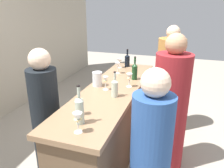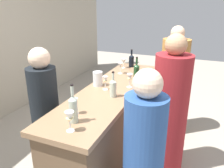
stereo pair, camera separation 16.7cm
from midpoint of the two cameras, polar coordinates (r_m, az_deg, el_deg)
name	(u,v)px [view 2 (the right image)]	position (r m, az deg, el deg)	size (l,w,h in m)	color
ground_plane	(112,155)	(3.09, 1.62, -17.57)	(12.00, 12.00, 0.00)	#9E9384
bar_counter	(112,123)	(2.83, 1.71, -9.90)	(2.30, 0.60, 0.94)	brown
wine_bottle_leftmost_clear_pale	(73,108)	(1.86, -7.29, -6.16)	(0.07, 0.07, 0.34)	#B7C6B2
wine_bottle_second_left_clear_pale	(113,87)	(2.35, 2.31, -0.89)	(0.07, 0.07, 0.28)	#B7C6B2
wine_bottle_center_olive_green	(136,71)	(2.90, 7.86, 3.19)	(0.07, 0.07, 0.30)	#193D1E
wine_bottle_second_right_near_black	(131,60)	(3.50, 6.32, 5.99)	(0.08, 0.08, 0.27)	black
wine_glass_near_left	(130,78)	(2.63, 6.31, 1.51)	(0.07, 0.07, 0.16)	white
wine_glass_near_center	(70,118)	(1.74, -8.02, -8.53)	(0.07, 0.07, 0.17)	white
wine_glass_near_right	(105,80)	(2.54, 0.14, 0.88)	(0.06, 0.06, 0.16)	white
wine_glass_far_left	(74,103)	(2.01, -7.19, -4.89)	(0.06, 0.06, 0.15)	white
wine_glass_far_center	(120,66)	(3.14, 3.66, 4.65)	(0.07, 0.07, 0.16)	white
wine_glass_far_right	(124,61)	(3.43, 4.40, 5.72)	(0.08, 0.08, 0.14)	white
water_pitcher	(98,79)	(2.68, -1.87, 1.32)	(0.12, 0.12, 0.17)	silver
person_left_guest	(143,158)	(1.99, 10.48, -18.10)	(0.41, 0.41, 1.44)	#284C8C
person_center_guest	(173,86)	(3.44, 16.49, -0.47)	(0.49, 0.49, 1.60)	#9E6B33
person_right_guest	(170,112)	(2.63, 16.19, -6.86)	(0.46, 0.46, 1.60)	maroon
person_server_behind	(46,116)	(2.61, -14.72, -8.01)	(0.36, 0.36, 1.47)	black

